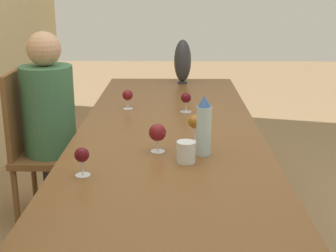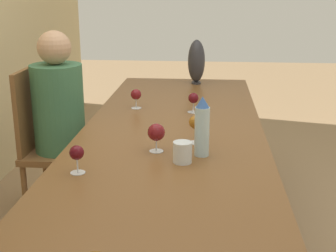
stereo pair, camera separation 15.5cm
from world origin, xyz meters
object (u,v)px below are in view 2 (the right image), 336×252
at_px(water_tumbler, 182,152).
at_px(chair_far, 49,141).
at_px(wine_glass_2, 196,123).
at_px(vase, 196,61).
at_px(wine_glass_4, 193,99).
at_px(water_bottle, 202,127).
at_px(wine_glass_0, 156,133).
at_px(person_far, 61,119).
at_px(wine_glass_1, 77,154).
at_px(wine_glass_3, 136,95).

bearing_deg(water_tumbler, chair_far, 46.45).
bearing_deg(wine_glass_2, vase, 1.57).
bearing_deg(chair_far, wine_glass_2, -122.01).
relative_size(wine_glass_2, wine_glass_4, 1.16).
relative_size(water_bottle, wine_glass_2, 1.96).
bearing_deg(wine_glass_4, wine_glass_0, 168.26).
bearing_deg(person_far, water_tumbler, -136.53).
bearing_deg(wine_glass_1, water_tumbler, -69.58).
relative_size(wine_glass_1, wine_glass_4, 0.99).
relative_size(vase, wine_glass_1, 2.85).
height_order(water_tumbler, wine_glass_0, wine_glass_0).
relative_size(vase, wine_glass_2, 2.43).
distance_m(wine_glass_0, person_far, 1.02).
height_order(water_bottle, wine_glass_0, water_bottle).
relative_size(wine_glass_3, person_far, 0.10).
distance_m(wine_glass_1, chair_far, 1.17).
relative_size(wine_glass_0, chair_far, 0.14).
height_order(wine_glass_0, wine_glass_4, wine_glass_0).
height_order(water_bottle, wine_glass_1, water_bottle).
bearing_deg(wine_glass_4, vase, 0.55).
distance_m(water_tumbler, wine_glass_1, 0.46).
relative_size(water_tumbler, wine_glass_4, 0.77).
bearing_deg(vase, wine_glass_1, 166.76).
xyz_separation_m(wine_glass_2, chair_far, (0.60, 0.96, -0.32)).
relative_size(wine_glass_1, person_far, 0.10).
bearing_deg(wine_glass_3, wine_glass_4, -100.49).
distance_m(wine_glass_1, wine_glass_2, 0.64).
height_order(wine_glass_2, chair_far, chair_far).
xyz_separation_m(vase, person_far, (-0.82, 0.83, -0.25)).
bearing_deg(wine_glass_3, vase, -24.17).
xyz_separation_m(wine_glass_0, wine_glass_1, (-0.29, 0.30, -0.01)).
distance_m(wine_glass_4, person_far, 0.85).
height_order(wine_glass_0, wine_glass_1, wine_glass_0).
bearing_deg(wine_glass_0, wine_glass_3, 15.44).
relative_size(water_tumbler, wine_glass_3, 0.76).
distance_m(chair_far, person_far, 0.17).
bearing_deg(wine_glass_0, water_bottle, -98.73).
xyz_separation_m(wine_glass_0, person_far, (0.74, 0.69, -0.16)).
bearing_deg(chair_far, water_tumbler, -133.55).
bearing_deg(wine_glass_3, wine_glass_2, -148.42).
xyz_separation_m(wine_glass_3, wine_glass_4, (-0.07, -0.36, -0.00)).
relative_size(water_bottle, wine_glass_4, 2.27).
height_order(wine_glass_4, chair_far, chair_far).
relative_size(vase, wine_glass_4, 2.81).
height_order(wine_glass_0, wine_glass_2, wine_glass_2).
bearing_deg(person_far, wine_glass_1, -158.86).
height_order(wine_glass_1, wine_glass_4, wine_glass_4).
relative_size(vase, person_far, 0.28).
bearing_deg(person_far, wine_glass_0, -136.82).
bearing_deg(water_bottle, vase, 2.59).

